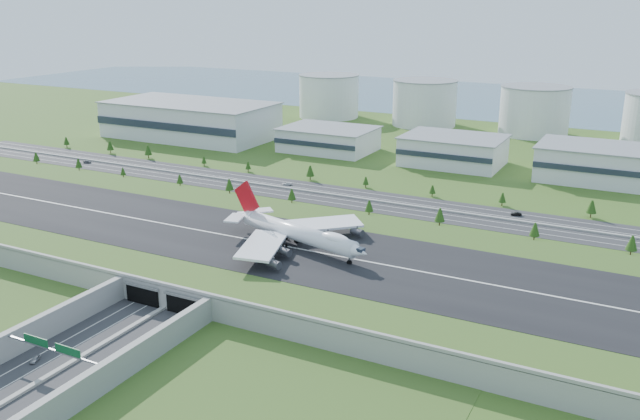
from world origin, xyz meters
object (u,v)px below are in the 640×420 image
at_px(car_4, 87,162).
at_px(car_5, 516,214).
at_px(car_0, 35,359).
at_px(car_2, 119,356).
at_px(car_7, 287,184).
at_px(boeing_747, 297,232).
at_px(fuel_tank_a, 329,96).

distance_m(car_4, car_5, 257.86).
height_order(car_0, car_2, car_2).
xyz_separation_m(car_4, car_7, (135.00, 12.09, -0.07)).
bearing_deg(car_7, car_5, 72.49).
xyz_separation_m(boeing_747, car_2, (-11.31, -82.85, -13.05)).
relative_size(fuel_tank_a, car_4, 10.34).
distance_m(fuel_tank_a, car_0, 418.12).
bearing_deg(boeing_747, car_0, -93.24).
xyz_separation_m(boeing_747, car_7, (-62.20, 99.71, -13.10)).
height_order(car_2, car_5, car_5).
xyz_separation_m(fuel_tank_a, boeing_747, (141.23, -308.34, -3.53)).
bearing_deg(car_0, car_2, 7.37).
bearing_deg(fuel_tank_a, car_5, -45.65).
relative_size(boeing_747, car_7, 12.82).
xyz_separation_m(car_0, car_4, (-165.98, 182.33, 0.10)).
xyz_separation_m(car_2, car_7, (-50.89, 182.56, -0.05)).
relative_size(car_5, car_7, 0.96).
bearing_deg(car_5, car_4, -104.65).
xyz_separation_m(fuel_tank_a, car_2, (129.93, -391.18, -16.58)).
relative_size(boeing_747, car_5, 13.39).
relative_size(car_2, car_5, 1.16).
bearing_deg(boeing_747, car_7, 136.96).
distance_m(car_0, car_4, 246.56).
distance_m(car_0, car_5, 217.13).
xyz_separation_m(fuel_tank_a, car_7, (79.03, -208.63, -16.63)).
relative_size(car_0, car_4, 0.88).
height_order(fuel_tank_a, car_0, fuel_tank_a).
height_order(fuel_tank_a, car_5, fuel_tank_a).
bearing_deg(car_0, fuel_tank_a, 81.87).
bearing_deg(car_4, boeing_747, -136.75).
relative_size(fuel_tank_a, car_0, 11.80).
distance_m(boeing_747, car_5, 119.37).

